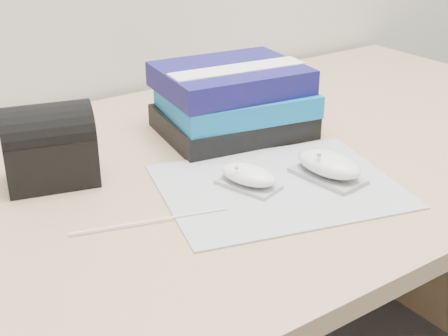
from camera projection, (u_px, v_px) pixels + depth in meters
desk at (205, 259)px, 1.19m from camera, size 1.60×0.80×0.73m
mousepad at (278, 186)px, 0.95m from camera, size 0.41×0.36×0.00m
mouse_rear at (248, 176)px, 0.94m from camera, size 0.08×0.11×0.04m
mouse_front at (329, 166)px, 0.96m from camera, size 0.08×0.12×0.05m
usb_cable at (151, 221)px, 0.85m from camera, size 0.21×0.07×0.00m
book_stack at (233, 100)px, 1.13m from camera, size 0.29×0.25×0.13m
pouch at (49, 145)px, 0.94m from camera, size 0.15×0.12×0.13m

